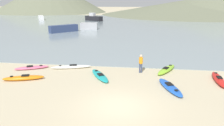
{
  "coord_description": "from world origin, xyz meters",
  "views": [
    {
      "loc": [
        1.13,
        -11.15,
        5.76
      ],
      "look_at": [
        -1.27,
        7.03,
        0.5
      ],
      "focal_mm": 35.0,
      "sensor_mm": 36.0,
      "label": 1
    }
  ],
  "objects_px": {
    "person_near_waterline": "(141,62)",
    "moored_boat_0": "(89,26)",
    "kayak_on_sand_1": "(100,75)",
    "kayak_on_sand_3": "(23,78)",
    "kayak_on_sand_0": "(166,69)",
    "kayak_on_sand_4": "(32,68)",
    "moored_boat_1": "(41,18)",
    "moored_boat_2": "(94,18)",
    "moored_boat_3": "(64,28)",
    "kayak_on_sand_6": "(219,79)",
    "kayak_on_sand_5": "(71,67)",
    "kayak_on_sand_2": "(170,87)"
  },
  "relations": [
    {
      "from": "kayak_on_sand_0",
      "to": "kayak_on_sand_4",
      "type": "xyz_separation_m",
      "value": [
        -11.61,
        -0.84,
        -0.04
      ]
    },
    {
      "from": "kayak_on_sand_0",
      "to": "moored_boat_1",
      "type": "relative_size",
      "value": 0.54
    },
    {
      "from": "kayak_on_sand_6",
      "to": "person_near_waterline",
      "type": "distance_m",
      "value": 5.91
    },
    {
      "from": "kayak_on_sand_2",
      "to": "moored_boat_2",
      "type": "bearing_deg",
      "value": 107.81
    },
    {
      "from": "kayak_on_sand_2",
      "to": "kayak_on_sand_6",
      "type": "xyz_separation_m",
      "value": [
        3.73,
        1.95,
        0.04
      ]
    },
    {
      "from": "kayak_on_sand_4",
      "to": "person_near_waterline",
      "type": "distance_m",
      "value": 9.47
    },
    {
      "from": "kayak_on_sand_4",
      "to": "kayak_on_sand_5",
      "type": "distance_m",
      "value": 3.44
    },
    {
      "from": "kayak_on_sand_0",
      "to": "kayak_on_sand_1",
      "type": "distance_m",
      "value": 5.72
    },
    {
      "from": "person_near_waterline",
      "to": "kayak_on_sand_6",
      "type": "bearing_deg",
      "value": -12.6
    },
    {
      "from": "moored_boat_0",
      "to": "moored_boat_1",
      "type": "relative_size",
      "value": 0.61
    },
    {
      "from": "person_near_waterline",
      "to": "moored_boat_1",
      "type": "distance_m",
      "value": 56.41
    },
    {
      "from": "kayak_on_sand_3",
      "to": "moored_boat_3",
      "type": "distance_m",
      "value": 25.75
    },
    {
      "from": "kayak_on_sand_4",
      "to": "moored_boat_1",
      "type": "bearing_deg",
      "value": 114.02
    },
    {
      "from": "kayak_on_sand_1",
      "to": "kayak_on_sand_3",
      "type": "xyz_separation_m",
      "value": [
        -5.57,
        -1.42,
        0.05
      ]
    },
    {
      "from": "kayak_on_sand_0",
      "to": "kayak_on_sand_4",
      "type": "distance_m",
      "value": 11.64
    },
    {
      "from": "moored_boat_2",
      "to": "kayak_on_sand_3",
      "type": "bearing_deg",
      "value": -83.97
    },
    {
      "from": "kayak_on_sand_5",
      "to": "moored_boat_0",
      "type": "distance_m",
      "value": 26.76
    },
    {
      "from": "kayak_on_sand_3",
      "to": "kayak_on_sand_5",
      "type": "bearing_deg",
      "value": 50.87
    },
    {
      "from": "kayak_on_sand_5",
      "to": "moored_boat_0",
      "type": "bearing_deg",
      "value": 99.91
    },
    {
      "from": "kayak_on_sand_3",
      "to": "kayak_on_sand_6",
      "type": "height_order",
      "value": "kayak_on_sand_6"
    },
    {
      "from": "moored_boat_0",
      "to": "moored_boat_3",
      "type": "relative_size",
      "value": 0.73
    },
    {
      "from": "kayak_on_sand_5",
      "to": "moored_boat_3",
      "type": "height_order",
      "value": "moored_boat_3"
    },
    {
      "from": "kayak_on_sand_4",
      "to": "kayak_on_sand_6",
      "type": "bearing_deg",
      "value": -4.05
    },
    {
      "from": "kayak_on_sand_4",
      "to": "moored_boat_2",
      "type": "height_order",
      "value": "moored_boat_2"
    },
    {
      "from": "kayak_on_sand_6",
      "to": "kayak_on_sand_1",
      "type": "bearing_deg",
      "value": -178.76
    },
    {
      "from": "kayak_on_sand_2",
      "to": "moored_boat_1",
      "type": "height_order",
      "value": "moored_boat_1"
    },
    {
      "from": "kayak_on_sand_4",
      "to": "moored_boat_0",
      "type": "xyz_separation_m",
      "value": [
        -1.22,
        26.95,
        0.6
      ]
    },
    {
      "from": "kayak_on_sand_0",
      "to": "kayak_on_sand_3",
      "type": "xyz_separation_m",
      "value": [
        -10.89,
        -3.53,
        0.01
      ]
    },
    {
      "from": "kayak_on_sand_4",
      "to": "kayak_on_sand_3",
      "type": "bearing_deg",
      "value": -74.95
    },
    {
      "from": "moored_boat_1",
      "to": "kayak_on_sand_3",
      "type": "bearing_deg",
      "value": -66.43
    },
    {
      "from": "moored_boat_2",
      "to": "kayak_on_sand_1",
      "type": "bearing_deg",
      "value": -77.31
    },
    {
      "from": "moored_boat_0",
      "to": "moored_boat_2",
      "type": "bearing_deg",
      "value": 99.46
    },
    {
      "from": "kayak_on_sand_1",
      "to": "moored_boat_0",
      "type": "xyz_separation_m",
      "value": [
        -7.51,
        28.22,
        0.6
      ]
    },
    {
      "from": "kayak_on_sand_1",
      "to": "moored_boat_3",
      "type": "relative_size",
      "value": 0.67
    },
    {
      "from": "kayak_on_sand_0",
      "to": "moored_boat_2",
      "type": "bearing_deg",
      "value": 109.39
    },
    {
      "from": "kayak_on_sand_3",
      "to": "kayak_on_sand_4",
      "type": "bearing_deg",
      "value": 105.05
    },
    {
      "from": "kayak_on_sand_0",
      "to": "moored_boat_0",
      "type": "relative_size",
      "value": 0.9
    },
    {
      "from": "kayak_on_sand_3",
      "to": "kayak_on_sand_4",
      "type": "distance_m",
      "value": 2.78
    },
    {
      "from": "moored_boat_1",
      "to": "moored_boat_3",
      "type": "xyz_separation_m",
      "value": [
        16.18,
        -25.16,
        0.05
      ]
    },
    {
      "from": "kayak_on_sand_5",
      "to": "person_near_waterline",
      "type": "xyz_separation_m",
      "value": [
        6.05,
        -0.39,
        0.74
      ]
    },
    {
      "from": "kayak_on_sand_0",
      "to": "kayak_on_sand_1",
      "type": "height_order",
      "value": "kayak_on_sand_0"
    },
    {
      "from": "kayak_on_sand_5",
      "to": "kayak_on_sand_1",
      "type": "bearing_deg",
      "value": -32.66
    },
    {
      "from": "kayak_on_sand_5",
      "to": "person_near_waterline",
      "type": "distance_m",
      "value": 6.11
    },
    {
      "from": "kayak_on_sand_0",
      "to": "kayak_on_sand_3",
      "type": "bearing_deg",
      "value": -162.04
    },
    {
      "from": "kayak_on_sand_3",
      "to": "moored_boat_2",
      "type": "xyz_separation_m",
      "value": [
        -5.2,
        49.23,
        0.68
      ]
    },
    {
      "from": "kayak_on_sand_3",
      "to": "kayak_on_sand_6",
      "type": "distance_m",
      "value": 14.54
    },
    {
      "from": "kayak_on_sand_6",
      "to": "moored_boat_2",
      "type": "xyz_separation_m",
      "value": [
        -19.65,
        47.62,
        0.67
      ]
    },
    {
      "from": "kayak_on_sand_2",
      "to": "moored_boat_2",
      "type": "height_order",
      "value": "moored_boat_2"
    },
    {
      "from": "kayak_on_sand_0",
      "to": "kayak_on_sand_6",
      "type": "distance_m",
      "value": 4.04
    },
    {
      "from": "person_near_waterline",
      "to": "moored_boat_0",
      "type": "height_order",
      "value": "person_near_waterline"
    }
  ]
}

